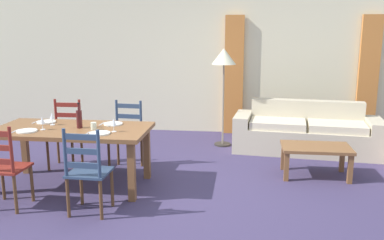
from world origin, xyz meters
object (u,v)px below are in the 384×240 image
(wine_glass_near_left, at_px, (42,121))
(standing_lamp, at_px, (224,62))
(wine_bottle, at_px, (79,119))
(wine_glass_far_left, at_px, (52,116))
(dining_table, at_px, (72,135))
(dining_chair_near_left, at_px, (4,167))
(coffee_table, at_px, (316,151))
(couch, at_px, (306,133))
(wine_glass_near_right, at_px, (114,123))
(dining_chair_near_right, at_px, (87,171))
(coffee_cup_primary, at_px, (94,126))
(dining_chair_far_right, at_px, (126,136))
(dining_chair_far_left, at_px, (66,134))

(wine_glass_near_left, bearing_deg, standing_lamp, 47.59)
(wine_bottle, distance_m, wine_glass_far_left, 0.42)
(wine_bottle, bearing_deg, dining_table, -171.57)
(dining_chair_near_left, height_order, coffee_table, dining_chair_near_left)
(couch, bearing_deg, wine_glass_near_right, -140.75)
(dining_chair_near_right, bearing_deg, coffee_cup_primary, 104.08)
(wine_bottle, height_order, couch, wine_bottle)
(wine_glass_far_left, bearing_deg, dining_chair_far_right, 38.46)
(wine_bottle, relative_size, coffee_table, 0.35)
(dining_chair_far_right, relative_size, couch, 0.41)
(dining_chair_far_right, xyz_separation_m, wine_glass_near_left, (-0.78, -0.88, 0.38))
(wine_glass_near_right, xyz_separation_m, coffee_table, (2.49, 0.86, -0.51))
(wine_bottle, bearing_deg, dining_chair_far_left, 125.59)
(dining_table, relative_size, dining_chair_far_left, 1.98)
(dining_table, relative_size, couch, 0.81)
(wine_bottle, relative_size, wine_glass_near_right, 1.96)
(wine_glass_near_left, height_order, wine_glass_far_left, same)
(dining_table, relative_size, wine_glass_near_left, 11.80)
(wine_glass_far_left, relative_size, coffee_table, 0.18)
(dining_chair_near_left, height_order, wine_bottle, wine_bottle)
(dining_chair_near_left, relative_size, dining_chair_far_right, 1.00)
(dining_chair_far_left, xyz_separation_m, wine_bottle, (0.51, -0.72, 0.39))
(wine_bottle, distance_m, wine_glass_near_left, 0.43)
(dining_chair_near_left, xyz_separation_m, dining_chair_far_left, (0.05, 1.49, 0.00))
(dining_chair_far_right, distance_m, coffee_table, 2.60)
(wine_bottle, bearing_deg, wine_glass_near_right, -16.53)
(dining_chair_near_right, xyz_separation_m, wine_glass_far_left, (-0.79, 0.91, 0.38))
(dining_table, bearing_deg, wine_glass_far_left, 156.83)
(dining_chair_far_left, bearing_deg, coffee_table, -0.03)
(dining_chair_near_left, distance_m, wine_bottle, 1.03)
(dining_chair_near_right, distance_m, wine_glass_near_right, 0.76)
(wine_bottle, xyz_separation_m, coffee_table, (2.98, 0.72, -0.51))
(dining_chair_far_right, relative_size, wine_glass_near_right, 5.96)
(dining_chair_far_left, bearing_deg, wine_glass_near_left, -82.80)
(dining_chair_far_left, xyz_separation_m, coffee_cup_primary, (0.72, -0.78, 0.32))
(coffee_cup_primary, bearing_deg, coffee_table, 15.75)
(dining_chair_near_left, xyz_separation_m, wine_glass_far_left, (0.16, 0.89, 0.38))
(wine_glass_near_left, relative_size, coffee_table, 0.18)
(couch, bearing_deg, dining_chair_near_left, -143.02)
(dining_chair_near_left, bearing_deg, dining_table, 58.22)
(dining_table, xyz_separation_m, standing_lamp, (1.76, 2.13, 0.75))
(coffee_cup_primary, bearing_deg, dining_chair_near_right, -75.92)
(wine_bottle, bearing_deg, wine_glass_far_left, 163.97)
(dining_chair_near_right, bearing_deg, wine_glass_near_right, 81.62)
(dining_chair_near_right, xyz_separation_m, coffee_cup_primary, (-0.18, 0.73, 0.32))
(coffee_cup_primary, height_order, coffee_table, coffee_cup_primary)
(wine_bottle, bearing_deg, dining_chair_near_left, -126.37)
(dining_chair_far_left, height_order, coffee_table, dining_chair_far_left)
(dining_chair_near_right, relative_size, coffee_cup_primary, 10.67)
(wine_glass_far_left, distance_m, standing_lamp, 2.93)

